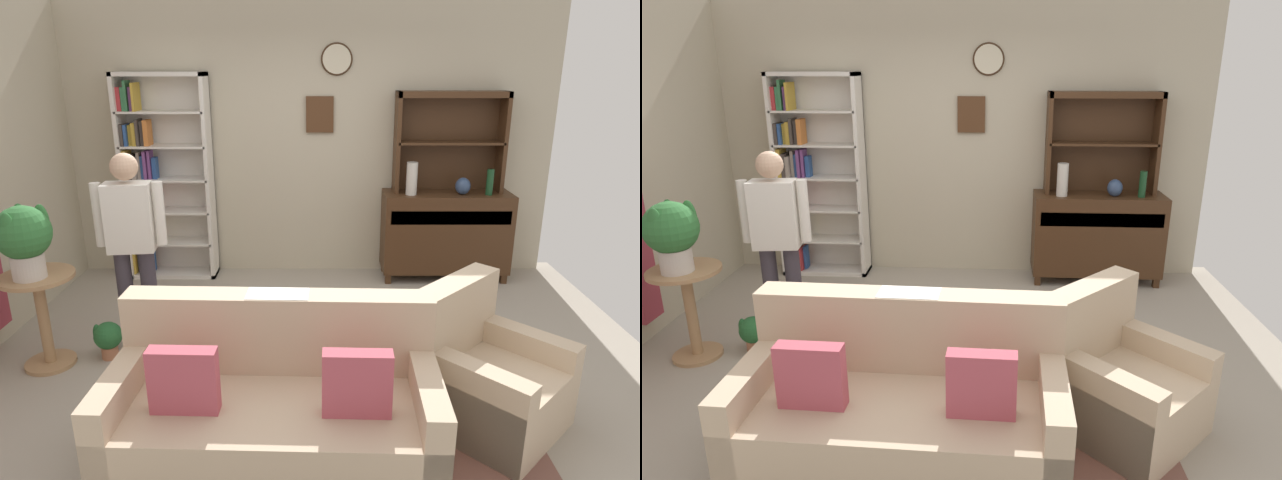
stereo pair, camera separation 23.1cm
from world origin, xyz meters
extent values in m
cube|color=#9E9384|center=(0.00, 0.00, -0.01)|extent=(5.40, 4.60, 0.02)
cube|color=#BCB299|center=(0.00, 2.13, 1.40)|extent=(5.00, 0.06, 2.80)
cylinder|color=beige|center=(0.25, 2.08, 2.22)|extent=(0.28, 0.03, 0.28)
torus|color=#382314|center=(0.25, 2.08, 2.22)|extent=(0.31, 0.02, 0.31)
cube|color=#4C2D19|center=(0.08, 2.08, 1.68)|extent=(0.28, 0.03, 0.36)
cube|color=brown|center=(0.20, -0.30, 0.00)|extent=(2.42, 1.92, 0.01)
cube|color=silver|center=(-1.91, 1.93, 1.05)|extent=(0.04, 0.30, 2.10)
cube|color=silver|center=(-1.05, 1.93, 1.05)|extent=(0.04, 0.30, 2.10)
cube|color=silver|center=(-1.48, 1.93, 2.08)|extent=(0.90, 0.30, 0.04)
cube|color=silver|center=(-1.48, 1.93, 0.02)|extent=(0.90, 0.30, 0.04)
cube|color=silver|center=(-1.48, 2.07, 1.05)|extent=(0.90, 0.01, 2.10)
cube|color=silver|center=(-1.48, 1.93, 0.38)|extent=(0.86, 0.30, 0.02)
cube|color=gold|center=(-1.87, 1.91, 0.20)|extent=(0.02, 0.20, 0.29)
cube|color=#3F3833|center=(-1.84, 1.91, 0.17)|extent=(0.03, 0.11, 0.24)
cube|color=#CC7233|center=(-1.80, 1.91, 0.15)|extent=(0.03, 0.17, 0.19)
cube|color=#3F3833|center=(-1.76, 1.91, 0.17)|extent=(0.02, 0.11, 0.25)
cube|color=#B22D33|center=(-1.73, 1.91, 0.17)|extent=(0.03, 0.22, 0.24)
cube|color=#284C8C|center=(-1.70, 1.91, 0.17)|extent=(0.03, 0.11, 0.25)
cube|color=silver|center=(-1.48, 1.93, 0.71)|extent=(0.86, 0.30, 0.02)
cube|color=#B22D33|center=(-1.87, 1.91, 0.51)|extent=(0.02, 0.12, 0.25)
cube|color=#723F7F|center=(-1.84, 1.91, 0.50)|extent=(0.03, 0.18, 0.22)
cube|color=#3F3833|center=(-1.80, 1.91, 0.51)|extent=(0.04, 0.23, 0.25)
cube|color=#284C8C|center=(-1.75, 1.91, 0.52)|extent=(0.04, 0.21, 0.26)
cube|color=gold|center=(-1.71, 1.91, 0.51)|extent=(0.03, 0.18, 0.25)
cube|color=silver|center=(-1.48, 1.93, 1.05)|extent=(0.86, 0.30, 0.02)
cube|color=#284C8C|center=(-1.87, 1.91, 0.82)|extent=(0.03, 0.11, 0.19)
cube|color=#337247|center=(-1.83, 1.91, 0.82)|extent=(0.02, 0.22, 0.19)
cube|color=#337247|center=(-1.80, 1.91, 0.84)|extent=(0.03, 0.20, 0.22)
cube|color=#B22D33|center=(-1.77, 1.91, 0.86)|extent=(0.02, 0.21, 0.28)
cube|color=#B22D33|center=(-1.72, 1.91, 0.83)|extent=(0.04, 0.16, 0.21)
cube|color=silver|center=(-1.48, 1.93, 1.39)|extent=(0.86, 0.30, 0.02)
cube|color=gold|center=(-1.87, 1.91, 1.20)|extent=(0.04, 0.19, 0.29)
cube|color=#3F3833|center=(-1.82, 1.91, 1.18)|extent=(0.04, 0.21, 0.24)
cube|color=gray|center=(-1.78, 1.91, 1.17)|extent=(0.04, 0.20, 0.21)
cube|color=gray|center=(-1.74, 1.91, 1.19)|extent=(0.03, 0.10, 0.27)
cube|color=#284C8C|center=(-1.70, 1.91, 1.18)|extent=(0.04, 0.10, 0.23)
cube|color=#723F7F|center=(-1.67, 1.91, 1.20)|extent=(0.03, 0.18, 0.28)
cube|color=#723F7F|center=(-1.63, 1.91, 1.20)|extent=(0.03, 0.14, 0.29)
cube|color=#284C8C|center=(-1.59, 1.91, 1.17)|extent=(0.04, 0.10, 0.21)
cube|color=silver|center=(-1.48, 1.93, 1.72)|extent=(0.86, 0.30, 0.02)
cube|color=#3F3833|center=(-1.87, 1.91, 1.50)|extent=(0.04, 0.21, 0.21)
cube|color=#284C8C|center=(-1.83, 1.91, 1.50)|extent=(0.03, 0.20, 0.21)
cube|color=gold|center=(-1.80, 1.91, 1.50)|extent=(0.03, 0.11, 0.20)
cube|color=gold|center=(-1.75, 1.91, 1.51)|extent=(0.04, 0.17, 0.22)
cube|color=#3F3833|center=(-1.71, 1.91, 1.53)|extent=(0.03, 0.19, 0.26)
cube|color=#3F3833|center=(-1.68, 1.91, 1.52)|extent=(0.03, 0.12, 0.24)
cube|color=#CC7233|center=(-1.63, 1.91, 1.52)|extent=(0.04, 0.18, 0.25)
cube|color=#B22D33|center=(-1.87, 1.91, 1.85)|extent=(0.04, 0.15, 0.23)
cube|color=#337247|center=(-1.83, 1.91, 1.85)|extent=(0.03, 0.14, 0.23)
cube|color=#337247|center=(-1.79, 1.91, 1.88)|extent=(0.03, 0.16, 0.29)
cube|color=#723F7F|center=(-1.75, 1.91, 1.85)|extent=(0.04, 0.11, 0.23)
cube|color=gold|center=(-1.71, 1.91, 1.87)|extent=(0.02, 0.23, 0.27)
cube|color=#422816|center=(1.39, 1.86, 0.51)|extent=(1.30, 0.45, 0.82)
cube|color=#422816|center=(0.79, 1.69, 0.05)|extent=(0.06, 0.06, 0.10)
cube|color=#422816|center=(1.99, 1.69, 0.05)|extent=(0.06, 0.06, 0.10)
cube|color=#422816|center=(0.79, 2.04, 0.05)|extent=(0.06, 0.06, 0.10)
cube|color=#422816|center=(1.99, 2.04, 0.05)|extent=(0.06, 0.06, 0.10)
cube|color=#352012|center=(1.39, 1.64, 0.71)|extent=(1.20, 0.01, 0.14)
cube|color=#422816|center=(0.86, 1.94, 1.42)|extent=(0.04, 0.26, 1.00)
cube|color=#422816|center=(1.92, 1.94, 1.42)|extent=(0.04, 0.26, 1.00)
cube|color=#422816|center=(1.39, 1.94, 1.89)|extent=(1.10, 0.26, 0.06)
cube|color=#422816|center=(1.39, 1.94, 1.42)|extent=(1.06, 0.26, 0.02)
cube|color=#422816|center=(1.39, 2.06, 1.42)|extent=(1.10, 0.01, 1.00)
cylinder|color=beige|center=(1.00, 1.78, 1.08)|extent=(0.11, 0.11, 0.33)
ellipsoid|color=#33476B|center=(1.52, 1.79, 1.01)|extent=(0.15, 0.15, 0.17)
cylinder|color=#194223|center=(1.78, 1.77, 1.05)|extent=(0.07, 0.07, 0.26)
cube|color=#C6AD8E|center=(-0.17, -0.99, 0.21)|extent=(1.83, 0.91, 0.42)
cube|color=#C6AD8E|center=(-0.16, -0.66, 0.66)|extent=(1.81, 0.26, 0.48)
cube|color=#C6AD8E|center=(-1.00, -0.96, 0.30)|extent=(0.17, 0.85, 0.60)
cube|color=#C6AD8E|center=(0.66, -1.01, 0.30)|extent=(0.17, 0.85, 0.60)
cube|color=#B74C5B|center=(-0.62, -1.09, 0.60)|extent=(0.36, 0.11, 0.36)
cube|color=#B74C5B|center=(0.28, -1.12, 0.60)|extent=(0.36, 0.11, 0.36)
cube|color=white|center=(-0.16, -0.66, 0.90)|extent=(0.37, 0.19, 0.00)
cube|color=#C6AD8E|center=(1.16, -0.62, 0.20)|extent=(1.08, 1.08, 0.40)
cube|color=#C6AD8E|center=(0.94, -0.40, 0.64)|extent=(0.66, 0.66, 0.48)
cube|color=#C6AD8E|center=(0.94, -0.83, 0.28)|extent=(0.65, 0.65, 0.55)
cube|color=#C6AD8E|center=(1.37, -0.40, 0.28)|extent=(0.65, 0.65, 0.55)
cylinder|color=#A87F56|center=(-1.95, 0.08, 0.71)|extent=(0.52, 0.52, 0.03)
cylinder|color=#A87F56|center=(-1.95, 0.08, 0.35)|extent=(0.08, 0.08, 0.70)
cylinder|color=#A87F56|center=(-1.95, 0.08, 0.01)|extent=(0.36, 0.36, 0.03)
cylinder|color=beige|center=(-1.96, 0.02, 0.82)|extent=(0.22, 0.22, 0.18)
sphere|color=#2D6B33|center=(-1.96, 0.02, 1.06)|extent=(0.38, 0.38, 0.38)
ellipsoid|color=#2D6B33|center=(-1.98, -0.12, 1.11)|extent=(0.11, 0.07, 0.27)
ellipsoid|color=#2D6B33|center=(-2.03, 0.13, 1.11)|extent=(0.11, 0.07, 0.27)
ellipsoid|color=#2D6B33|center=(-1.87, 0.11, 1.11)|extent=(0.11, 0.07, 0.27)
cylinder|color=#AD6B4C|center=(-1.54, 0.18, 0.05)|extent=(0.12, 0.12, 0.10)
sphere|color=#235B2D|center=(-1.54, 0.18, 0.19)|extent=(0.21, 0.21, 0.21)
ellipsoid|color=#235B2D|center=(-1.61, 0.16, 0.21)|extent=(0.06, 0.04, 0.15)
ellipsoid|color=#235B2D|center=(-1.61, 0.17, 0.21)|extent=(0.06, 0.04, 0.15)
cylinder|color=#38333D|center=(-1.42, 0.34, 0.41)|extent=(0.13, 0.13, 0.82)
cylinder|color=#38333D|center=(-1.24, 0.36, 0.41)|extent=(0.13, 0.13, 0.82)
cube|color=silver|center=(-1.33, 0.35, 1.08)|extent=(0.36, 0.24, 0.52)
sphere|color=tan|center=(-1.33, 0.35, 1.46)|extent=(0.22, 0.22, 0.20)
cylinder|color=silver|center=(-1.55, 0.32, 1.11)|extent=(0.09, 0.09, 0.48)
cylinder|color=silver|center=(-1.12, 0.37, 1.11)|extent=(0.09, 0.09, 0.48)
camera|label=1|loc=(0.09, -3.53, 2.16)|focal=30.35mm
camera|label=2|loc=(0.32, -3.53, 2.16)|focal=30.35mm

